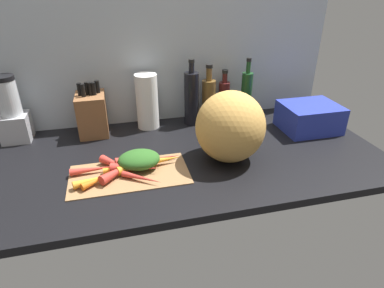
{
  "coord_description": "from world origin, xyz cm",
  "views": [
    {
      "loc": [
        -20.53,
        -113.67,
        65.14
      ],
      "look_at": [
        4.83,
        -11.74,
        10.04
      ],
      "focal_mm": 30.36,
      "sensor_mm": 36.0,
      "label": 1
    }
  ],
  "objects_px": {
    "carrot_9": "(142,178)",
    "bottle_2": "(224,98)",
    "carrot_0": "(142,162)",
    "carrot_4": "(97,180)",
    "carrot_12": "(94,169)",
    "carrot_2": "(162,158)",
    "carrot_10": "(116,164)",
    "cutting_board": "(130,174)",
    "carrot_1": "(120,170)",
    "paper_towel_roll": "(147,101)",
    "blender_appliance": "(12,114)",
    "carrot_3": "(162,160)",
    "carrot_6": "(133,159)",
    "carrot_11": "(92,180)",
    "carrot_8": "(120,168)",
    "knife_block": "(92,114)",
    "bottle_3": "(246,96)",
    "winter_squash": "(230,127)",
    "bottle_1": "(209,99)",
    "carrot_5": "(132,166)",
    "carrot_7": "(135,168)",
    "bottle_0": "(191,98)",
    "dish_rack": "(309,117)"
  },
  "relations": [
    {
      "from": "carrot_0",
      "to": "carrot_4",
      "type": "xyz_separation_m",
      "value": [
        -0.16,
        -0.09,
        0.0
      ]
    },
    {
      "from": "carrot_0",
      "to": "bottle_1",
      "type": "height_order",
      "value": "bottle_1"
    },
    {
      "from": "carrot_2",
      "to": "carrot_10",
      "type": "height_order",
      "value": "carrot_10"
    },
    {
      "from": "carrot_3",
      "to": "knife_block",
      "type": "bearing_deg",
      "value": 125.17
    },
    {
      "from": "carrot_12",
      "to": "winter_squash",
      "type": "height_order",
      "value": "winter_squash"
    },
    {
      "from": "carrot_0",
      "to": "bottle_2",
      "type": "bearing_deg",
      "value": 40.43
    },
    {
      "from": "carrot_3",
      "to": "dish_rack",
      "type": "relative_size",
      "value": 0.6
    },
    {
      "from": "carrot_2",
      "to": "carrot_5",
      "type": "height_order",
      "value": "carrot_5"
    },
    {
      "from": "carrot_1",
      "to": "carrot_11",
      "type": "bearing_deg",
      "value": -159.14
    },
    {
      "from": "carrot_2",
      "to": "bottle_3",
      "type": "height_order",
      "value": "bottle_3"
    },
    {
      "from": "blender_appliance",
      "to": "paper_towel_roll",
      "type": "height_order",
      "value": "blender_appliance"
    },
    {
      "from": "carrot_2",
      "to": "bottle_1",
      "type": "relative_size",
      "value": 0.53
    },
    {
      "from": "carrot_8",
      "to": "carrot_9",
      "type": "height_order",
      "value": "carrot_9"
    },
    {
      "from": "carrot_9",
      "to": "bottle_0",
      "type": "xyz_separation_m",
      "value": [
        0.29,
        0.46,
        0.11
      ]
    },
    {
      "from": "carrot_7",
      "to": "dish_rack",
      "type": "xyz_separation_m",
      "value": [
        0.82,
        0.2,
        0.04
      ]
    },
    {
      "from": "cutting_board",
      "to": "carrot_12",
      "type": "distance_m",
      "value": 0.13
    },
    {
      "from": "carrot_4",
      "to": "carrot_12",
      "type": "distance_m",
      "value": 0.08
    },
    {
      "from": "cutting_board",
      "to": "carrot_1",
      "type": "relative_size",
      "value": 2.52
    },
    {
      "from": "carrot_2",
      "to": "bottle_1",
      "type": "height_order",
      "value": "bottle_1"
    },
    {
      "from": "carrot_10",
      "to": "carrot_12",
      "type": "height_order",
      "value": "carrot_10"
    },
    {
      "from": "blender_appliance",
      "to": "winter_squash",
      "type": "bearing_deg",
      "value": -24.22
    },
    {
      "from": "carrot_5",
      "to": "carrot_7",
      "type": "height_order",
      "value": "carrot_7"
    },
    {
      "from": "carrot_5",
      "to": "bottle_1",
      "type": "bearing_deg",
      "value": 44.17
    },
    {
      "from": "carrot_2",
      "to": "carrot_10",
      "type": "relative_size",
      "value": 1.02
    },
    {
      "from": "paper_towel_roll",
      "to": "blender_appliance",
      "type": "bearing_deg",
      "value": -179.9
    },
    {
      "from": "carrot_5",
      "to": "carrot_11",
      "type": "bearing_deg",
      "value": -158.87
    },
    {
      "from": "knife_block",
      "to": "carrot_11",
      "type": "bearing_deg",
      "value": -90.11
    },
    {
      "from": "cutting_board",
      "to": "carrot_6",
      "type": "xyz_separation_m",
      "value": [
        0.02,
        0.07,
        0.02
      ]
    },
    {
      "from": "carrot_9",
      "to": "bottle_2",
      "type": "relative_size",
      "value": 0.63
    },
    {
      "from": "carrot_0",
      "to": "carrot_4",
      "type": "height_order",
      "value": "carrot_4"
    },
    {
      "from": "carrot_10",
      "to": "bottle_1",
      "type": "bearing_deg",
      "value": 38.22
    },
    {
      "from": "carrot_5",
      "to": "carrot_4",
      "type": "bearing_deg",
      "value": -154.68
    },
    {
      "from": "carrot_3",
      "to": "carrot_8",
      "type": "relative_size",
      "value": 1.27
    },
    {
      "from": "carrot_3",
      "to": "dish_rack",
      "type": "distance_m",
      "value": 0.74
    },
    {
      "from": "carrot_6",
      "to": "paper_towel_roll",
      "type": "xyz_separation_m",
      "value": [
        0.1,
        0.34,
        0.1
      ]
    },
    {
      "from": "carrot_5",
      "to": "knife_block",
      "type": "distance_m",
      "value": 0.41
    },
    {
      "from": "cutting_board",
      "to": "carrot_3",
      "type": "distance_m",
      "value": 0.13
    },
    {
      "from": "cutting_board",
      "to": "winter_squash",
      "type": "distance_m",
      "value": 0.41
    },
    {
      "from": "bottle_2",
      "to": "bottle_3",
      "type": "bearing_deg",
      "value": -31.47
    },
    {
      "from": "knife_block",
      "to": "blender_appliance",
      "type": "height_order",
      "value": "blender_appliance"
    },
    {
      "from": "cutting_board",
      "to": "carrot_12",
      "type": "xyz_separation_m",
      "value": [
        -0.13,
        0.04,
        0.02
      ]
    },
    {
      "from": "carrot_4",
      "to": "bottle_3",
      "type": "height_order",
      "value": "bottle_3"
    },
    {
      "from": "carrot_1",
      "to": "carrot_4",
      "type": "height_order",
      "value": "carrot_1"
    },
    {
      "from": "carrot_2",
      "to": "carrot_5",
      "type": "bearing_deg",
      "value": -159.96
    },
    {
      "from": "carrot_4",
      "to": "carrot_8",
      "type": "relative_size",
      "value": 0.96
    },
    {
      "from": "carrot_6",
      "to": "paper_towel_roll",
      "type": "height_order",
      "value": "paper_towel_roll"
    },
    {
      "from": "carrot_1",
      "to": "bottle_3",
      "type": "relative_size",
      "value": 0.55
    },
    {
      "from": "carrot_4",
      "to": "carrot_9",
      "type": "relative_size",
      "value": 0.74
    },
    {
      "from": "knife_block",
      "to": "bottle_1",
      "type": "xyz_separation_m",
      "value": [
        0.55,
        0.02,
        0.02
      ]
    },
    {
      "from": "carrot_2",
      "to": "bottle_1",
      "type": "xyz_separation_m",
      "value": [
        0.29,
        0.36,
        0.09
      ]
    }
  ]
}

